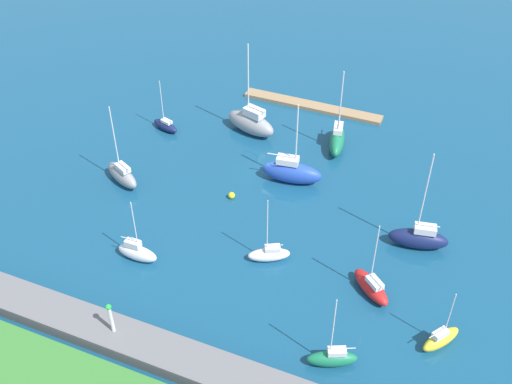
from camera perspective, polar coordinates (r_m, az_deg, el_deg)
water at (r=80.19m, az=1.64°, el=1.65°), size 160.00×160.00×0.00m
pier_dock at (r=94.22m, az=5.25°, el=7.99°), size 21.53×2.18×0.53m
breakwater at (r=60.39m, az=-9.34°, el=-14.37°), size 64.73×3.96×1.53m
harbor_beacon at (r=59.97m, az=-13.41°, el=-11.19°), size 0.56×0.56×3.73m
sailboat_gray_lone_north at (r=79.85m, az=-12.38°, el=1.59°), size 6.31×4.34×11.18m
sailboat_green_lone_south at (r=84.98m, az=7.58°, el=4.88°), size 3.47×7.33×12.01m
sailboat_navy_along_channel at (r=89.31m, az=-8.44°, el=6.17°), size 4.73×2.70×7.89m
sailboat_white_west_end at (r=69.06m, az=-11.03°, el=-5.52°), size 4.80×1.55×8.37m
sailboat_yellow_outer_mooring at (r=62.85m, az=16.86°, el=-12.96°), size 3.71×4.47×7.13m
sailboat_blue_far_north at (r=78.19m, az=3.35°, el=1.91°), size 7.96×3.54×11.49m
sailboat_red_east_end at (r=65.59m, az=10.70°, el=-8.65°), size 5.32×4.95×9.22m
sailboat_gray_center_basin at (r=87.31m, az=-0.47°, el=6.52°), size 8.37×4.89×13.56m
sailboat_green_near_pier at (r=59.36m, az=7.13°, el=-15.11°), size 4.98×3.31×9.09m
sailboat_navy_inner_mooring at (r=71.45m, az=14.93°, el=-4.15°), size 6.97×3.41×12.88m
sailboat_white_far_south at (r=67.89m, az=1.24°, el=-5.81°), size 4.88×3.59×8.62m
mooring_buoy_yellow at (r=76.16m, az=-2.29°, el=-0.32°), size 0.86×0.86×0.86m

